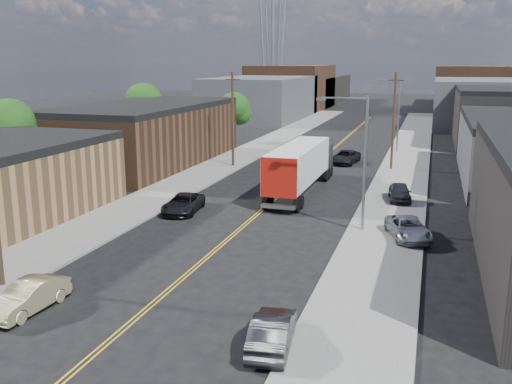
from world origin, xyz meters
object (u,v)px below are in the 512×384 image
Objects in this scene: car_right_oncoming at (272,331)px; car_ahead_truck at (345,157)px; car_left_b at (28,297)px; car_left_c at (183,203)px; semi_truck at (302,164)px; car_right_lot_c at (400,192)px; car_right_lot_a at (408,228)px.

car_right_oncoming is 0.83× the size of car_ahead_truck.
car_right_oncoming is at bearing 3.72° from car_left_b.
car_left_c is at bearing -101.43° from car_ahead_truck.
car_ahead_truck is at bearing 82.98° from car_left_b.
semi_truck is 8.67m from car_right_lot_c.
car_left_b is 0.98× the size of car_right_oncoming.
car_right_lot_c is (3.37, 26.00, 0.13)m from car_right_oncoming.
car_left_b is 29.96m from car_right_lot_c.
car_right_lot_c is at bearing 78.86° from car_right_lot_a.
car_right_lot_c is (15.34, 8.00, 0.16)m from car_left_c.
semi_truck reaches higher than car_right_lot_c.
car_right_oncoming is at bearing -79.15° from semi_truck.
semi_truck is at bearing -86.80° from car_right_oncoming.
car_ahead_truck is (-7.96, 26.48, -0.08)m from car_right_lot_a.
semi_truck is at bearing 161.88° from car_right_lot_c.
car_left_b is at bearing -127.14° from car_right_lot_c.
semi_truck is 28.10m from car_right_oncoming.
car_left_b is at bearing -7.09° from car_right_oncoming.
semi_truck is 3.25× the size of car_left_c.
car_left_c is 1.05× the size of car_right_lot_a.
car_right_lot_a is 10.12m from car_right_lot_c.
car_left_b is (-6.50, -27.59, -1.71)m from semi_truck.
car_right_lot_c reaches higher than car_right_oncoming.
car_ahead_truck is at bearing 105.25° from car_right_lot_c.
car_right_lot_c reaches higher than car_ahead_truck.
car_right_lot_a is at bearing -112.82° from car_right_oncoming.
car_right_oncoming is at bearing -77.57° from car_ahead_truck.
car_left_c is at bearing 95.18° from car_left_b.
car_right_lot_a reaches higher than car_left_b.
car_right_lot_a is 0.91× the size of car_ahead_truck.
car_ahead_truck is at bearing 63.77° from car_left_c.
car_left_b is 0.90× the size of car_right_lot_a.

